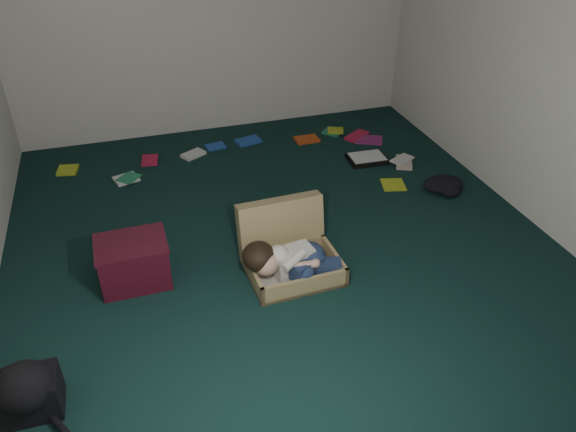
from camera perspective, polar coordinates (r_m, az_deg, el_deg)
floor at (r=4.23m, az=-0.61°, el=-2.91°), size 4.50×4.50×0.00m
wall_back at (r=5.74m, az=-7.68°, el=20.89°), size 4.50×0.00×4.50m
wall_front at (r=1.85m, az=20.08°, el=-9.27°), size 4.50×0.00×4.50m
wall_right at (r=4.59m, az=24.90°, el=15.17°), size 0.00×4.50×4.50m
suitcase at (r=3.94m, az=0.06°, el=-3.55°), size 0.64×0.63×0.46m
person at (r=3.79m, az=0.24°, el=-4.52°), size 0.68×0.32×0.28m
maroon_bin at (r=3.93m, az=-15.41°, el=-4.51°), size 0.48×0.38×0.32m
backpack at (r=3.34m, az=-25.07°, el=-16.08°), size 0.43×0.34×0.25m
clothing_pile at (r=5.10m, az=16.90°, el=3.18°), size 0.43×0.37×0.13m
paper_tray at (r=5.43m, az=8.03°, el=5.80°), size 0.37×0.28×0.05m
book_scatter at (r=5.52m, az=-2.29°, el=6.42°), size 3.25×1.50×0.02m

